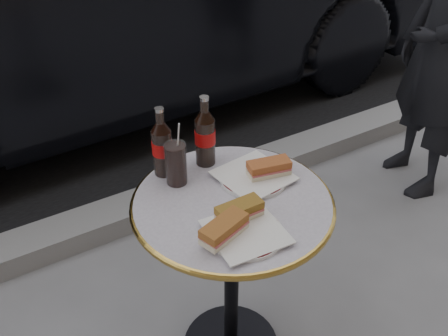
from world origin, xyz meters
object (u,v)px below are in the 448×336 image
bistro_table (231,283)px  cola_bottle_right (205,131)px  pedestrian (444,50)px  plate_right (253,177)px  cola_glass (176,164)px  plate_left (246,234)px  cola_bottle_left (162,142)px

bistro_table → cola_bottle_right: (0.03, 0.22, 0.49)m
bistro_table → pedestrian: pedestrian is taller
bistro_table → plate_right: size_ratio=3.33×
plate_right → pedestrian: size_ratio=0.14×
cola_glass → plate_left: bearing=-80.7°
cola_glass → plate_right: bearing=-27.3°
bistro_table → cola_glass: bearing=121.5°
cola_bottle_left → cola_bottle_right: bearing=-7.2°
plate_right → cola_bottle_left: bearing=142.1°
cola_bottle_right → cola_glass: cola_bottle_right is taller
cola_bottle_right → pedestrian: pedestrian is taller
plate_right → cola_glass: (-0.22, 0.11, 0.06)m
plate_right → cola_bottle_left: size_ratio=0.92×
plate_left → cola_bottle_left: bearing=99.5°
cola_bottle_left → cola_glass: size_ratio=1.68×
plate_left → cola_bottle_left: 0.41m
pedestrian → plate_left: bearing=-52.6°
cola_bottle_right → pedestrian: 1.44m
cola_bottle_left → pedestrian: (1.57, 0.18, -0.08)m
plate_right → pedestrian: 1.38m
plate_left → pedestrian: size_ratio=0.14×
plate_right → cola_bottle_right: (-0.08, 0.16, 0.12)m
cola_bottle_left → bistro_table: bearing=-63.7°
bistro_table → cola_bottle_left: cola_bottle_left is taller
cola_bottle_right → bistro_table: bearing=-97.5°
plate_left → plate_right: size_ratio=0.96×
cola_glass → bistro_table: bearing=-58.5°
plate_left → cola_bottle_left: size_ratio=0.89×
pedestrian → cola_glass: bearing=-64.3°
cola_bottle_left → cola_glass: cola_bottle_left is taller
bistro_table → plate_left: size_ratio=3.47×
cola_bottle_right → plate_right: bearing=-62.0°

